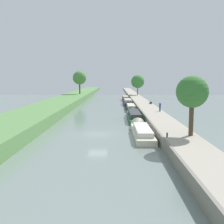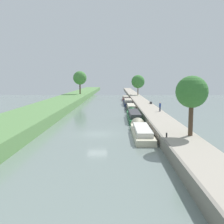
{
  "view_description": "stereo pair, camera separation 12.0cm",
  "coord_description": "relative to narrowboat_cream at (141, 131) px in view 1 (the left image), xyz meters",
  "views": [
    {
      "loc": [
        2.25,
        -33.95,
        7.09
      ],
      "look_at": [
        1.66,
        14.8,
        1.0
      ],
      "focal_mm": 43.61,
      "sensor_mm": 36.0,
      "label": 1
    },
    {
      "loc": [
        2.37,
        -33.95,
        7.09
      ],
      "look_at": [
        1.66,
        14.8,
        1.0
      ],
      "focal_mm": 43.61,
      "sensor_mm": 36.0,
      "label": 2
    }
  ],
  "objects": [
    {
      "name": "narrowboat_green",
      "position": [
        -0.06,
        13.43,
        0.1
      ],
      "size": [
        2.05,
        13.81,
        2.08
      ],
      "color": "#1E6033",
      "rests_on": "ground_plane"
    },
    {
      "name": "narrowboat_black",
      "position": [
        0.16,
        27.13,
        0.03
      ],
      "size": [
        1.91,
        11.58,
        1.88
      ],
      "color": "black",
      "rests_on": "ground_plane"
    },
    {
      "name": "ground_plane",
      "position": [
        -5.55,
        0.29,
        -0.51
      ],
      "size": [
        160.0,
        160.0,
        0.0
      ],
      "primitive_type": "plane",
      "color": "slate"
    },
    {
      "name": "mooring_bollard_far",
      "position": [
        1.93,
        59.11,
        0.9
      ],
      "size": [
        0.16,
        0.16,
        0.45
      ],
      "color": "black",
      "rests_on": "right_towpath"
    },
    {
      "name": "person_walking",
      "position": [
        4.68,
        14.59,
        1.55
      ],
      "size": [
        0.34,
        0.34,
        1.66
      ],
      "color": "#282D42",
      "rests_on": "right_towpath"
    },
    {
      "name": "left_grassy_bank",
      "position": [
        -16.87,
        0.29,
        0.33
      ],
      "size": [
        8.3,
        260.0,
        1.68
      ],
      "color": "#5B894C",
      "rests_on": "ground_plane"
    },
    {
      "name": "right_towpath",
      "position": [
        3.51,
        0.29,
        0.08
      ],
      "size": [
        3.77,
        260.0,
        1.18
      ],
      "color": "#A89E8E",
      "rests_on": "ground_plane"
    },
    {
      "name": "tree_leftbank_downstream",
      "position": [
        -15.44,
        59.14,
        6.64
      ],
      "size": [
        4.59,
        4.59,
        7.79
      ],
      "color": "#4C3828",
      "rests_on": "left_grassy_bank"
    },
    {
      "name": "tree_rightbank_near",
      "position": [
        4.53,
        -5.89,
        5.14
      ],
      "size": [
        3.27,
        3.27,
        6.17
      ],
      "color": "#4C3828",
      "rests_on": "right_towpath"
    },
    {
      "name": "narrowboat_cream",
      "position": [
        0.0,
        0.0,
        0.0
      ],
      "size": [
        2.14,
        12.04,
        2.04
      ],
      "color": "beige",
      "rests_on": "ground_plane"
    },
    {
      "name": "park_bench",
      "position": [
        4.95,
        29.31,
        1.02
      ],
      "size": [
        0.44,
        1.5,
        0.47
      ],
      "color": "#333338",
      "rests_on": "right_towpath"
    },
    {
      "name": "narrowboat_navy",
      "position": [
        0.04,
        39.89,
        0.11
      ],
      "size": [
        2.17,
        12.93,
        2.23
      ],
      "color": "#141E42",
      "rests_on": "ground_plane"
    },
    {
      "name": "mooring_bollard_near",
      "position": [
        1.93,
        -6.76,
        0.9
      ],
      "size": [
        0.16,
        0.16,
        0.45
      ],
      "color": "black",
      "rests_on": "right_towpath"
    },
    {
      "name": "tree_rightbank_midnear",
      "position": [
        4.55,
        62.05,
        5.37
      ],
      "size": [
        4.61,
        4.61,
        7.01
      ],
      "color": "brown",
      "rests_on": "right_towpath"
    },
    {
      "name": "stone_quay",
      "position": [
        1.5,
        0.29,
        0.11
      ],
      "size": [
        0.25,
        260.0,
        1.23
      ],
      "color": "gray",
      "rests_on": "ground_plane"
    },
    {
      "name": "narrowboat_maroon",
      "position": [
        -0.02,
        54.01,
        0.09
      ],
      "size": [
        1.9,
        12.07,
        1.96
      ],
      "color": "maroon",
      "rests_on": "ground_plane"
    }
  ]
}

